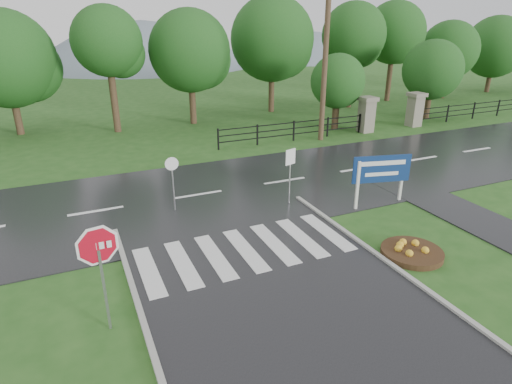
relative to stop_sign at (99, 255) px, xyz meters
name	(u,v)px	position (x,y,z in m)	size (l,w,h in m)	color
ground	(336,359)	(4.28, -2.99, -1.96)	(120.00, 120.00, 0.00)	#25521B
main_road	(198,196)	(4.28, 7.01, -1.96)	(90.00, 8.00, 0.04)	black
walkway	(468,216)	(12.78, 1.01, -1.96)	(2.20, 11.00, 0.04)	#28282A
crosswalk	(245,250)	(4.28, 2.01, -1.90)	(6.50, 2.80, 0.02)	silver
pillar_west	(367,114)	(17.28, 13.01, -0.78)	(1.00, 1.00, 2.24)	gray
pillar_east	(415,109)	(21.28, 13.01, -0.78)	(1.00, 1.00, 2.24)	gray
fence_west	(294,129)	(12.03, 13.01, -1.23)	(9.58, 0.08, 1.20)	black
hills	(126,163)	(7.77, 62.01, -17.49)	(102.00, 48.00, 48.00)	slate
treeline	(153,123)	(5.28, 21.01, -1.96)	(83.20, 5.20, 10.00)	#164615
stop_sign	(99,255)	(0.00, 0.00, 0.00)	(1.24, 0.24, 2.82)	#939399
estate_billboard	(381,171)	(10.40, 3.21, -0.57)	(2.25, 0.61, 2.02)	silver
flower_bed	(412,251)	(8.86, -0.30, -1.82)	(1.87, 1.87, 0.37)	#332111
reg_sign_small	(290,166)	(7.29, 4.74, -0.38)	(0.48, 0.16, 2.23)	#939399
reg_sign_round	(173,177)	(3.03, 5.86, -0.59)	(0.50, 0.07, 2.14)	#939399
utility_pole_east	(325,59)	(13.62, 12.51, 2.71)	(1.63, 0.31, 9.18)	#473523
entrance_tree_left	(338,81)	(15.95, 14.51, 1.13)	(3.45, 3.45, 4.83)	#3D2B1C
entrance_tree_right	(433,70)	(23.88, 14.51, 1.48)	(4.15, 4.15, 5.53)	#3D2B1C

